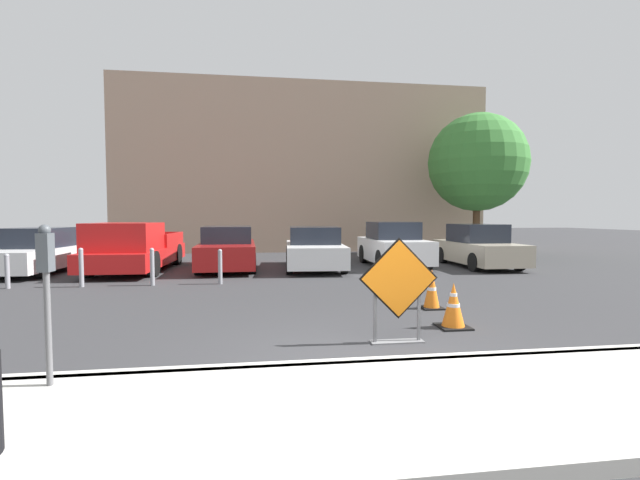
% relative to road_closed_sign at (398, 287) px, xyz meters
% --- Properties ---
extents(ground_plane, '(96.00, 96.00, 0.00)m').
position_rel_road_closed_sign_xyz_m(ground_plane, '(-0.68, 8.98, -0.82)').
color(ground_plane, '#333335').
extents(sidewalk_strip, '(25.88, 2.24, 0.14)m').
position_rel_road_closed_sign_xyz_m(sidewalk_strip, '(-0.68, -2.15, -0.75)').
color(sidewalk_strip, beige).
rests_on(sidewalk_strip, ground_plane).
extents(curb_lip, '(25.88, 0.20, 0.14)m').
position_rel_road_closed_sign_xyz_m(curb_lip, '(-0.68, -1.02, -0.75)').
color(curb_lip, beige).
rests_on(curb_lip, ground_plane).
extents(road_closed_sign, '(1.15, 0.20, 1.51)m').
position_rel_road_closed_sign_xyz_m(road_closed_sign, '(0.00, 0.00, 0.00)').
color(road_closed_sign, black).
rests_on(road_closed_sign, ground_plane).
extents(traffic_cone_nearest, '(0.50, 0.50, 0.74)m').
position_rel_road_closed_sign_xyz_m(traffic_cone_nearest, '(1.17, 0.70, -0.46)').
color(traffic_cone_nearest, black).
rests_on(traffic_cone_nearest, ground_plane).
extents(traffic_cone_second, '(0.41, 0.41, 0.78)m').
position_rel_road_closed_sign_xyz_m(traffic_cone_second, '(1.40, 2.14, -0.43)').
color(traffic_cone_second, black).
rests_on(traffic_cone_second, ground_plane).
extents(parked_car_nearest, '(1.99, 4.49, 1.45)m').
position_rel_road_closed_sign_xyz_m(parked_car_nearest, '(-8.98, 9.03, -0.15)').
color(parked_car_nearest, white).
rests_on(parked_car_nearest, ground_plane).
extents(pickup_truck, '(2.23, 5.44, 1.61)m').
position_rel_road_closed_sign_xyz_m(pickup_truck, '(-6.02, 8.86, -0.08)').
color(pickup_truck, red).
rests_on(pickup_truck, ground_plane).
extents(parked_car_second, '(1.98, 4.67, 1.47)m').
position_rel_road_closed_sign_xyz_m(parked_car_second, '(-3.05, 9.22, -0.13)').
color(parked_car_second, maroon).
rests_on(parked_car_second, ground_plane).
extents(parked_car_third, '(2.15, 4.51, 1.45)m').
position_rel_road_closed_sign_xyz_m(parked_car_third, '(-0.08, 8.83, -0.14)').
color(parked_car_third, white).
rests_on(parked_car_third, ground_plane).
extents(parked_car_fourth, '(1.87, 4.02, 1.61)m').
position_rel_road_closed_sign_xyz_m(parked_car_fourth, '(2.89, 9.24, -0.07)').
color(parked_car_fourth, white).
rests_on(parked_car_fourth, ground_plane).
extents(parked_car_fifth, '(1.82, 4.18, 1.53)m').
position_rel_road_closed_sign_xyz_m(parked_car_fifth, '(5.85, 8.63, -0.12)').
color(parked_car_fifth, '#A39984').
rests_on(parked_car_fifth, ground_plane).
extents(bollard_nearest, '(0.12, 0.12, 0.94)m').
position_rel_road_closed_sign_xyz_m(bollard_nearest, '(-3.00, 5.84, -0.32)').
color(bollard_nearest, gray).
rests_on(bollard_nearest, ground_plane).
extents(bollard_second, '(0.12, 0.12, 0.99)m').
position_rel_road_closed_sign_xyz_m(bollard_second, '(-4.74, 5.84, -0.29)').
color(bollard_second, gray).
rests_on(bollard_second, ground_plane).
extents(bollard_third, '(0.12, 0.12, 1.01)m').
position_rel_road_closed_sign_xyz_m(bollard_third, '(-6.48, 5.84, -0.28)').
color(bollard_third, gray).
rests_on(bollard_third, ground_plane).
extents(bollard_fourth, '(0.12, 0.12, 0.88)m').
position_rel_road_closed_sign_xyz_m(bollard_fourth, '(-8.22, 5.84, -0.35)').
color(bollard_fourth, gray).
rests_on(bollard_fourth, ground_plane).
extents(parking_meter, '(0.11, 0.15, 1.59)m').
position_rel_road_closed_sign_xyz_m(parking_meter, '(-4.02, -1.32, 0.41)').
color(parking_meter, '#59595B').
rests_on(parking_meter, sidewalk_strip).
extents(building_facade_backdrop, '(19.03, 5.00, 8.64)m').
position_rel_road_closed_sign_xyz_m(building_facade_backdrop, '(0.43, 18.17, 3.50)').
color(building_facade_backdrop, gray).
rests_on(building_facade_backdrop, ground_plane).
extents(street_tree_behind_lot, '(4.44, 4.44, 6.49)m').
position_rel_road_closed_sign_xyz_m(street_tree_behind_lot, '(7.94, 12.66, 3.45)').
color(street_tree_behind_lot, '#513823').
rests_on(street_tree_behind_lot, ground_plane).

